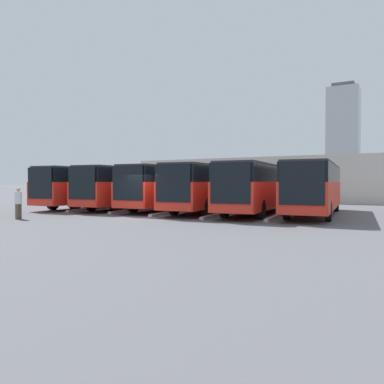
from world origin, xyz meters
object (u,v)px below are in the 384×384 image
object	(u,v)px
bus_0	(315,187)
pedestrian	(18,202)
bus_1	(259,186)
bus_3	(172,186)
bus_4	(132,186)
bus_5	(96,186)
bus_2	(211,186)

from	to	relation	value
bus_0	pedestrian	bearing A→B (deg)	32.35
bus_1	bus_3	distance (m)	6.89
bus_4	bus_5	distance (m)	3.47
bus_0	bus_5	distance (m)	17.23
bus_4	pedestrian	xyz separation A→B (m)	(0.21, 9.96, -0.84)
bus_2	bus_1	bearing A→B (deg)	175.01
bus_0	pedestrian	world-z (taller)	bus_0
bus_0	bus_3	world-z (taller)	same
bus_0	bus_4	bearing A→B (deg)	-2.27
bus_2	bus_5	bearing A→B (deg)	-2.32
bus_3	pedestrian	bearing A→B (deg)	65.85
bus_0	bus_1	size ratio (longest dim) A/B	1.00
bus_4	pedestrian	distance (m)	9.99
bus_2	bus_4	distance (m)	6.88
bus_1	pedestrian	distance (m)	14.50
bus_1	bus_2	size ratio (longest dim) A/B	1.00
bus_5	bus_1	bearing A→B (deg)	177.02
bus_0	bus_1	bearing A→B (deg)	5.21
bus_1	bus_2	bearing A→B (deg)	-4.99
bus_4	bus_0	bearing A→B (deg)	177.73
bus_0	bus_5	xyz separation A→B (m)	(17.20, 1.00, 0.00)
bus_1	bus_5	distance (m)	13.77
bus_4	pedestrian	world-z (taller)	bus_4
bus_0	pedestrian	xyz separation A→B (m)	(13.97, 10.53, -0.84)
bus_0	bus_1	world-z (taller)	same
bus_1	pedestrian	world-z (taller)	bus_1
bus_5	pedestrian	bearing A→B (deg)	104.07
bus_0	bus_5	size ratio (longest dim) A/B	1.00
bus_3	bus_2	bearing A→B (deg)	169.39
bus_0	bus_3	size ratio (longest dim) A/B	1.00
bus_5	bus_2	bearing A→B (deg)	177.68
bus_2	bus_0	bearing A→B (deg)	-179.85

